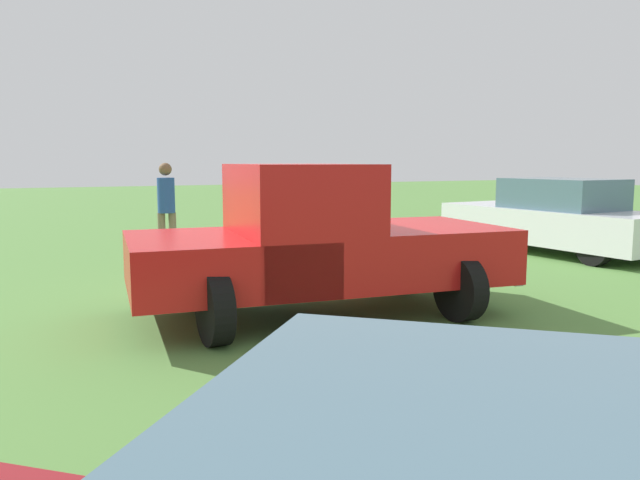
{
  "coord_description": "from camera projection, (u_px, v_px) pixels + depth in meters",
  "views": [
    {
      "loc": [
        -7.26,
        3.14,
        1.82
      ],
      "look_at": [
        -0.77,
        0.0,
        0.9
      ],
      "focal_mm": 34.4,
      "sensor_mm": 36.0,
      "label": 1
    }
  ],
  "objects": [
    {
      "name": "ground_plane",
      "position": [
        295.0,
        301.0,
        8.07
      ],
      "size": [
        80.0,
        80.0,
        0.0
      ],
      "primitive_type": "plane",
      "color": "#54843D"
    },
    {
      "name": "sedan_far",
      "position": [
        553.0,
        218.0,
        12.35
      ],
      "size": [
        4.78,
        2.05,
        1.49
      ],
      "rotation": [
        0.0,
        0.0,
        0.07
      ],
      "color": "black",
      "rests_on": "ground_plane"
    },
    {
      "name": "pickup_truck",
      "position": [
        311.0,
        239.0,
        7.23
      ],
      "size": [
        2.72,
        4.59,
        1.8
      ],
      "rotation": [
        0.0,
        0.0,
        4.6
      ],
      "color": "black",
      "rests_on": "ground_plane"
    },
    {
      "name": "person_bystander",
      "position": [
        166.0,
        205.0,
        11.45
      ],
      "size": [
        0.36,
        0.36,
        1.8
      ],
      "rotation": [
        0.0,
        0.0,
        6.14
      ],
      "color": "#7A6B51",
      "rests_on": "ground_plane"
    }
  ]
}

